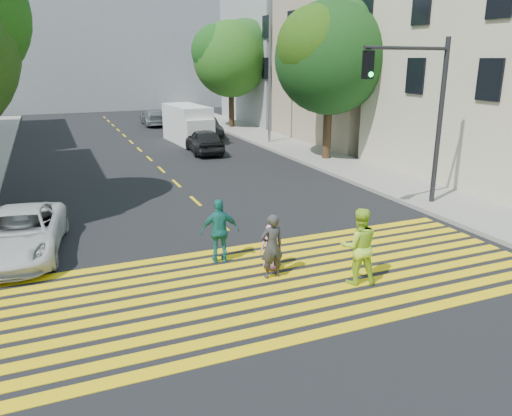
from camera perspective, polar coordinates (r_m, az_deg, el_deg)
ground at (r=11.39m, az=5.94°, el=-10.85°), size 120.00×120.00×0.00m
sidewalk_right at (r=27.82m, az=6.67°, el=5.98°), size 3.00×60.00×0.15m
crosswalk at (r=12.40m, az=3.11°, el=-8.33°), size 13.40×5.30×0.01m
lane_line at (r=32.12m, az=-13.64°, el=6.95°), size 0.12×34.40×0.01m
building_right_tan at (r=34.21m, az=13.48°, el=15.97°), size 10.00×10.00×10.00m
building_right_grey at (r=43.62m, az=4.69°, el=16.45°), size 10.00×10.00×10.00m
backdrop_block at (r=57.02m, az=-18.54°, el=16.77°), size 30.00×8.00×12.00m
tree_right_near at (r=26.45m, az=8.60°, el=17.22°), size 6.47×6.10×8.16m
tree_right_far at (r=38.59m, az=-2.80°, el=17.07°), size 6.96×6.65×8.03m
pedestrian_man at (r=12.28m, az=1.82°, el=-4.40°), size 0.62×0.43×1.65m
pedestrian_woman at (r=12.20m, az=11.65°, el=-4.30°), size 1.11×0.98×1.90m
pedestrian_child at (r=12.82m, az=1.76°, el=-4.49°), size 0.65×0.47×1.22m
pedestrian_extra at (r=13.24m, az=-4.15°, el=-2.62°), size 1.08×0.59×1.74m
white_sedan at (r=15.17m, az=-25.37°, el=-2.63°), size 2.73×4.84×1.28m
dark_car_near at (r=28.79m, az=-5.93°, el=7.63°), size 1.99×4.24×1.40m
silver_car at (r=41.47m, az=-11.59°, el=10.12°), size 1.98×4.51×1.29m
dark_car_parked at (r=34.60m, az=-5.77°, el=9.14°), size 1.51×4.11×1.35m
white_van at (r=32.46m, az=-7.70°, el=9.35°), size 2.17×5.07×2.34m
traffic_signal at (r=18.11m, az=18.41°, el=11.51°), size 4.01×1.07×5.95m
street_lamp at (r=31.32m, az=1.30°, el=16.79°), size 2.06×0.58×9.12m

